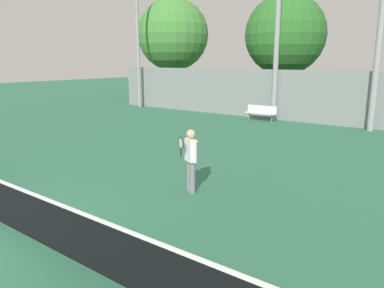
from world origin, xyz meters
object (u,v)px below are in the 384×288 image
(light_pole_far_right, at_px, (382,21))
(light_pole_center_back, at_px, (137,4))
(tennis_player, at_px, (191,157))
(tennis_net, at_px, (7,204))
(tree_green_broad, at_px, (173,35))
(light_pole_near_left, at_px, (278,12))
(bench_courtside_far, at_px, (261,111))
(tree_dark_dense, at_px, (285,35))

(light_pole_far_right, relative_size, light_pole_center_back, 0.76)
(tennis_player, relative_size, light_pole_far_right, 0.18)
(tennis_net, distance_m, tree_green_broad, 24.71)
(light_pole_near_left, height_order, light_pole_center_back, light_pole_center_back)
(bench_courtside_far, height_order, light_pole_center_back, light_pole_center_back)
(bench_courtside_far, xyz_separation_m, tree_dark_dense, (-0.93, 4.84, 4.45))
(tennis_net, height_order, bench_courtside_far, tennis_net)
(light_pole_far_right, distance_m, light_pole_center_back, 15.88)
(bench_courtside_far, distance_m, light_pole_center_back, 12.10)
(bench_courtside_far, distance_m, light_pole_near_left, 5.49)
(tennis_net, distance_m, light_pole_near_left, 17.49)
(tennis_net, bearing_deg, tree_dark_dense, 98.64)
(tennis_net, height_order, tennis_player, tennis_player)
(tree_green_broad, bearing_deg, light_pole_center_back, -83.57)
(tennis_net, distance_m, light_pole_far_right, 17.21)
(light_pole_far_right, height_order, tree_dark_dense, light_pole_far_right)
(tree_green_broad, bearing_deg, light_pole_far_right, -15.02)
(tennis_net, bearing_deg, light_pole_center_back, 127.39)
(tennis_net, bearing_deg, light_pole_near_left, 96.35)
(bench_courtside_far, relative_size, light_pole_near_left, 0.17)
(light_pole_center_back, bearing_deg, tree_green_broad, 96.43)
(light_pole_near_left, height_order, tree_green_broad, light_pole_near_left)
(tennis_net, xyz_separation_m, tree_dark_dense, (-3.11, 20.46, 4.51))
(tree_dark_dense, bearing_deg, bench_courtside_far, -79.09)
(bench_courtside_far, relative_size, tree_green_broad, 0.22)
(tennis_net, relative_size, tennis_player, 7.38)
(light_pole_far_right, height_order, light_pole_center_back, light_pole_center_back)
(light_pole_near_left, bearing_deg, light_pole_center_back, -177.67)
(bench_courtside_far, height_order, light_pole_far_right, light_pole_far_right)
(light_pole_far_right, bearing_deg, tennis_player, -97.90)
(tennis_net, relative_size, light_pole_near_left, 1.15)
(tree_dark_dense, bearing_deg, light_pole_near_left, -72.15)
(tree_green_broad, bearing_deg, tennis_player, -48.75)
(tree_green_broad, bearing_deg, light_pole_near_left, -20.31)
(tennis_player, distance_m, light_pole_center_back, 19.57)
(light_pole_center_back, relative_size, tree_dark_dense, 1.58)
(bench_courtside_far, bearing_deg, light_pole_near_left, 69.13)
(tennis_net, height_order, light_pole_far_right, light_pole_far_right)
(tennis_player, relative_size, tree_green_broad, 0.20)
(tennis_net, distance_m, bench_courtside_far, 15.77)
(tennis_player, distance_m, light_pole_far_right, 13.05)
(light_pole_near_left, bearing_deg, tree_dark_dense, 107.85)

